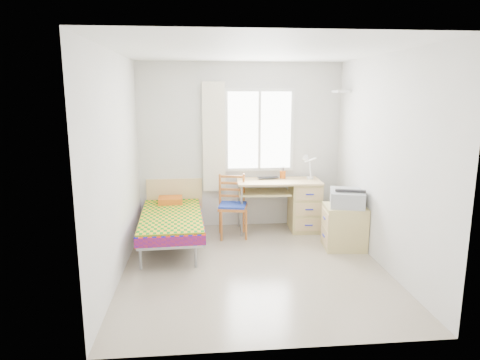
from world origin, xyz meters
name	(u,v)px	position (x,y,z in m)	size (l,w,h in m)	color
floor	(254,267)	(0.00, 0.00, 0.00)	(3.50, 3.50, 0.00)	#BCAD93
ceiling	(255,51)	(0.00, 0.00, 2.60)	(3.50, 3.50, 0.00)	white
wall_back	(240,146)	(0.00, 1.75, 1.30)	(3.20, 3.20, 0.00)	silver
wall_left	(117,167)	(-1.60, 0.00, 1.30)	(3.50, 3.50, 0.00)	silver
wall_right	(384,162)	(1.60, 0.00, 1.30)	(3.50, 3.50, 0.00)	silver
window	(259,130)	(0.30, 1.73, 1.55)	(1.10, 0.04, 1.30)	white
curtain	(214,137)	(-0.42, 1.68, 1.45)	(0.35, 0.05, 1.70)	white
floating_shelf	(341,91)	(1.49, 1.40, 2.15)	(0.20, 0.32, 0.03)	white
bed	(172,218)	(-1.06, 0.94, 0.39)	(0.94, 1.87, 0.79)	gray
desk	(300,203)	(0.91, 1.41, 0.43)	(1.31, 0.65, 0.80)	#E0BA76
chair	(233,202)	(-0.16, 1.23, 0.52)	(0.48, 0.48, 0.94)	#93461C
cabinet	(344,227)	(1.34, 0.55, 0.30)	(0.61, 0.55, 0.60)	tan
printer	(347,198)	(1.36, 0.57, 0.72)	(0.57, 0.62, 0.22)	#AFB3B7
laptop	(269,179)	(0.42, 1.49, 0.82)	(0.33, 0.21, 0.03)	black
pen_cup	(283,175)	(0.66, 1.56, 0.86)	(0.09, 0.09, 0.11)	#E05618
task_lamp	(308,164)	(1.01, 1.36, 1.06)	(0.23, 0.32, 0.41)	white
book	(267,193)	(0.38, 1.45, 0.59)	(0.17, 0.23, 0.02)	gray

